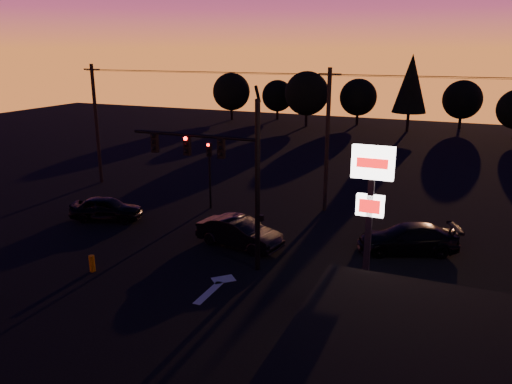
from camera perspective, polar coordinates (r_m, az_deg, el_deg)
ground at (r=21.39m, az=-7.91°, el=-12.23°), size 120.00×120.00×0.00m
lane_arrow at (r=22.44m, az=-4.59°, el=-10.67°), size 1.20×3.10×0.01m
traffic_signal_mast at (r=22.98m, az=-3.51°, el=3.10°), size 6.79×0.52×8.58m
secondary_signal at (r=32.13m, az=-5.34°, el=3.02°), size 0.30×0.31×4.35m
pylon_sign at (r=18.50m, az=12.96°, el=-0.58°), size 1.50×0.28×6.80m
utility_pole_0 at (r=40.05m, az=-17.77°, el=7.45°), size 1.40×0.26×9.00m
utility_pole_1 at (r=31.54m, az=8.14°, el=5.89°), size 1.40×0.26×9.00m
power_wires at (r=31.09m, az=8.44°, el=13.12°), size 36.00×1.22×0.07m
bollard at (r=24.82m, az=-18.24°, el=-7.76°), size 0.26×0.26×0.79m
tree_0 at (r=73.59m, az=-2.83°, el=11.38°), size 5.36×5.36×6.74m
tree_1 at (r=74.03m, az=2.48°, el=10.93°), size 4.54×4.54×5.71m
tree_2 at (r=67.30m, az=5.83°, el=11.15°), size 5.77×5.78×7.26m
tree_3 at (r=69.72m, az=11.61°, el=10.56°), size 4.95×4.95×6.22m
tree_4 at (r=65.52m, az=17.28°, el=11.75°), size 4.18×4.18×9.50m
tree_5 at (r=70.31m, az=22.51°, el=9.73°), size 4.95×4.95×6.22m
car_left at (r=31.67m, az=-16.73°, el=-1.80°), size 4.61×2.96×1.46m
car_mid at (r=26.35m, az=-1.92°, el=-4.63°), size 4.88×2.39×1.54m
car_right at (r=26.77m, az=16.94°, el=-5.09°), size 5.47×3.75×1.47m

